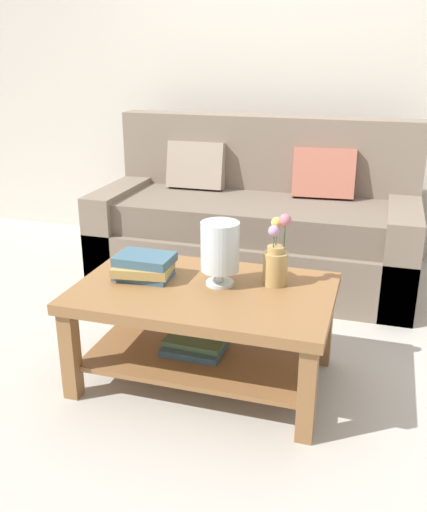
# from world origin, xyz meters

# --- Properties ---
(ground_plane) EXTENTS (10.00, 10.00, 0.00)m
(ground_plane) POSITION_xyz_m (0.00, 0.00, 0.00)
(ground_plane) COLOR #B7B2A8
(back_wall) EXTENTS (6.40, 0.12, 2.70)m
(back_wall) POSITION_xyz_m (0.00, 1.65, 1.35)
(back_wall) COLOR beige
(back_wall) RESTS_ON ground
(couch) EXTENTS (2.08, 0.90, 1.06)m
(couch) POSITION_xyz_m (-0.05, 0.91, 0.36)
(couch) COLOR #7A6B5B
(couch) RESTS_ON ground
(coffee_table) EXTENTS (1.16, 0.73, 0.47)m
(coffee_table) POSITION_xyz_m (0.01, -0.44, 0.34)
(coffee_table) COLOR olive
(coffee_table) RESTS_ON ground
(book_stack_main) EXTENTS (0.29, 0.23, 0.11)m
(book_stack_main) POSITION_xyz_m (-0.30, -0.40, 0.53)
(book_stack_main) COLOR #3D6075
(book_stack_main) RESTS_ON coffee_table
(glass_hurricane_vase) EXTENTS (0.18, 0.18, 0.30)m
(glass_hurricane_vase) POSITION_xyz_m (0.07, -0.38, 0.65)
(glass_hurricane_vase) COLOR silver
(glass_hurricane_vase) RESTS_ON coffee_table
(flower_pitcher) EXTENTS (0.12, 0.11, 0.33)m
(flower_pitcher) POSITION_xyz_m (0.31, -0.30, 0.59)
(flower_pitcher) COLOR tan
(flower_pitcher) RESTS_ON coffee_table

